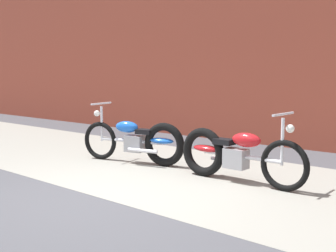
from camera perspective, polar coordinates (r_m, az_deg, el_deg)
name	(u,v)px	position (r m, az deg, el deg)	size (l,w,h in m)	color
ground_plane	(98,198)	(5.35, -9.42, -9.55)	(80.00, 80.00, 0.00)	#47474C
sidewalk_slab	(186,173)	(6.57, 2.45, -6.35)	(36.00, 3.50, 0.01)	gray
brick_building_wall	(288,32)	(9.39, 15.99, 12.17)	(36.00, 0.50, 4.83)	brown
motorcycle_blue	(139,141)	(7.20, -4.00, -1.98)	(1.97, 0.73, 1.03)	black
motorcycle_red	(231,154)	(6.05, 8.59, -3.74)	(2.01, 0.58, 1.03)	black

